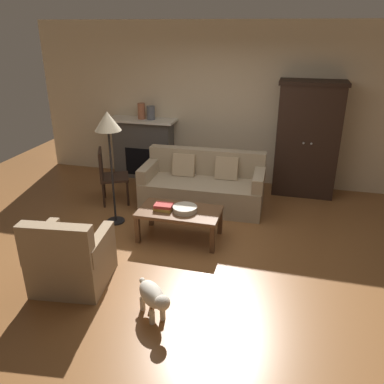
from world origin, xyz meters
name	(u,v)px	position (x,y,z in m)	size (l,w,h in m)	color
ground_plane	(192,245)	(0.00, 0.00, 0.00)	(9.60, 9.60, 0.00)	brown
back_wall	(228,105)	(0.00, 2.55, 1.40)	(7.20, 0.10, 2.80)	beige
fireplace	(144,148)	(-1.55, 2.30, 0.57)	(1.26, 0.48, 1.12)	#4C4947
armoire	(307,139)	(1.40, 2.22, 0.96)	(1.06, 0.57, 1.91)	black
couch	(203,187)	(-0.15, 1.27, 0.32)	(1.94, 0.90, 0.86)	tan
coffee_table	(179,214)	(-0.21, 0.14, 0.37)	(1.10, 0.60, 0.42)	brown
fruit_bowl	(185,209)	(-0.13, 0.12, 0.46)	(0.32, 0.32, 0.07)	beige
book_stack	(164,207)	(-0.42, 0.09, 0.46)	(0.25, 0.19, 0.08)	gold
mantel_vase_terracotta	(141,111)	(-1.55, 2.28, 1.26)	(0.14, 0.14, 0.29)	#A86042
mantel_vase_slate	(151,113)	(-1.37, 2.28, 1.24)	(0.15, 0.15, 0.24)	#565B66
armchair_near_left	(71,260)	(-1.08, -1.18, 0.32)	(0.86, 0.86, 0.88)	#997F60
side_chair_wooden	(109,173)	(-1.65, 0.99, 0.51)	(0.58, 0.58, 0.90)	black
floor_lamp	(108,128)	(-1.27, 0.36, 1.42)	(0.36, 0.36, 1.65)	black
dog	(153,296)	(-0.02, -1.46, 0.25)	(0.46, 0.46, 0.39)	beige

